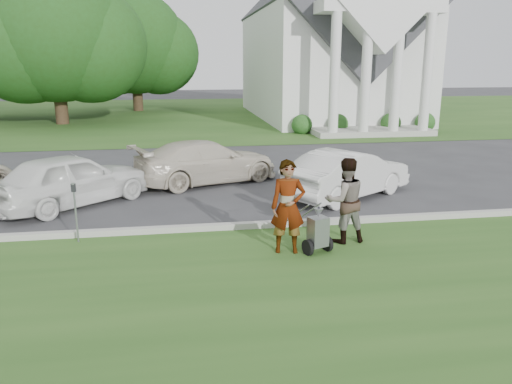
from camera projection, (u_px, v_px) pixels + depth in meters
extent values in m
plane|color=#333335|center=(231.00, 238.00, 10.79)|extent=(120.00, 120.00, 0.00)
cube|color=#274D1A|center=(251.00, 301.00, 7.92)|extent=(80.00, 7.00, 0.01)
cube|color=#274D1A|center=(191.00, 114.00, 36.59)|extent=(80.00, 30.00, 0.01)
cube|color=#9E9E93|center=(228.00, 227.00, 11.30)|extent=(80.00, 0.18, 0.15)
cube|color=white|center=(323.00, 65.00, 34.20)|extent=(9.00, 16.00, 7.00)
cube|color=#38383D|center=(325.00, 11.00, 33.31)|extent=(9.19, 17.00, 9.19)
cube|color=#9E9E93|center=(370.00, 131.00, 26.25)|extent=(6.20, 2.60, 0.30)
cylinder|color=white|center=(335.00, 77.00, 24.22)|extent=(0.50, 0.50, 6.00)
cylinder|color=white|center=(366.00, 76.00, 24.46)|extent=(0.50, 0.50, 6.00)
cylinder|color=white|center=(397.00, 76.00, 24.70)|extent=(0.50, 0.50, 6.00)
cylinder|color=white|center=(427.00, 76.00, 24.94)|extent=(0.50, 0.50, 6.00)
cube|color=white|center=(379.00, 7.00, 24.51)|extent=(6.20, 2.00, 0.60)
cube|color=white|center=(380.00, 1.00, 24.43)|extent=(5.09, 2.20, 5.09)
sphere|color=#1E4C19|center=(302.00, 125.00, 26.51)|extent=(1.10, 1.10, 1.10)
sphere|color=#1E4C19|center=(338.00, 124.00, 26.81)|extent=(1.10, 1.10, 1.10)
sphere|color=#1E4C19|center=(391.00, 123.00, 27.26)|extent=(1.10, 1.10, 1.10)
sphere|color=#1E4C19|center=(425.00, 122.00, 27.56)|extent=(1.10, 1.10, 1.10)
cylinder|color=#332316|center=(60.00, 98.00, 30.21)|extent=(0.76, 0.76, 3.20)
sphere|color=#204716|center=(54.00, 30.00, 29.22)|extent=(8.40, 8.40, 8.40)
sphere|color=#204716|center=(89.00, 45.00, 30.00)|extent=(6.89, 6.89, 6.89)
sphere|color=#204716|center=(23.00, 41.00, 28.84)|extent=(7.22, 7.22, 7.22)
sphere|color=#204716|center=(2.00, 37.00, 31.86)|extent=(7.54, 7.54, 7.54)
cylinder|color=#332316|center=(137.00, 91.00, 38.48)|extent=(0.76, 0.76, 3.00)
sphere|color=#204716|center=(135.00, 43.00, 37.57)|extent=(7.60, 7.60, 7.60)
sphere|color=#204716|center=(158.00, 53.00, 38.31)|extent=(6.23, 6.23, 6.23)
sphere|color=#204716|center=(114.00, 51.00, 37.20)|extent=(6.54, 6.54, 6.54)
cylinder|color=black|center=(308.00, 248.00, 9.78)|extent=(0.18, 0.33, 0.32)
cylinder|color=black|center=(327.00, 244.00, 10.00)|extent=(0.18, 0.33, 0.32)
cylinder|color=#2D2D33|center=(317.00, 246.00, 9.89)|extent=(0.52, 0.22, 0.04)
cube|color=gray|center=(318.00, 232.00, 9.81)|extent=(0.43, 0.39, 0.59)
cone|color=gray|center=(319.00, 213.00, 9.72)|extent=(0.23, 0.23, 0.17)
cylinder|color=#2D2D33|center=(319.00, 208.00, 9.69)|extent=(0.04, 0.04, 0.06)
cylinder|color=gray|center=(297.00, 213.00, 10.11)|extent=(0.30, 0.75, 0.56)
cylinder|color=gray|center=(310.00, 211.00, 10.25)|extent=(0.30, 0.75, 0.56)
cylinder|color=gray|center=(293.00, 195.00, 10.44)|extent=(0.33, 0.15, 0.03)
imported|color=#999999|center=(288.00, 208.00, 9.75)|extent=(0.74, 0.55, 1.86)
imported|color=#999999|center=(345.00, 201.00, 10.34)|extent=(0.93, 0.76, 1.79)
cylinder|color=gray|center=(76.00, 217.00, 10.37)|extent=(0.04, 0.04, 1.12)
cube|color=#2D2D33|center=(73.00, 188.00, 10.21)|extent=(0.09, 0.07, 0.17)
cylinder|color=gray|center=(73.00, 184.00, 10.19)|extent=(0.08, 0.08, 0.03)
imported|color=white|center=(71.00, 179.00, 13.08)|extent=(4.21, 4.03, 1.42)
imported|color=beige|center=(207.00, 162.00, 15.61)|extent=(4.95, 3.46, 1.33)
imported|color=silver|center=(348.00, 174.00, 13.91)|extent=(4.19, 3.38, 1.34)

